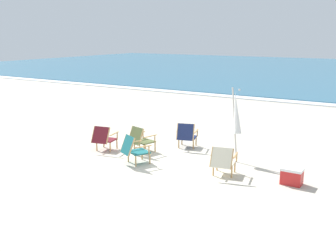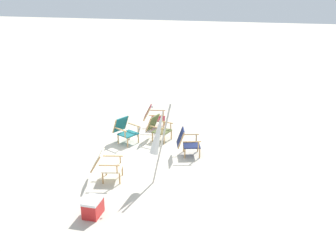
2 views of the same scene
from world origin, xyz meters
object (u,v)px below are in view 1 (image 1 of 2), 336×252
beach_chair_front_left (187,135)px  beach_chair_front_right (223,160)px  cooler_box (292,176)px  beach_chair_back_left (141,139)px  umbrella_furled_white (236,114)px  beach_chair_far_center (104,138)px  beach_chair_mid_center (134,149)px

beach_chair_front_left → beach_chair_front_right: bearing=-41.0°
beach_chair_front_right → cooler_box: (1.62, 0.36, -0.22)m
beach_chair_back_left → umbrella_furled_white: 2.96m
beach_chair_front_right → beach_chair_far_center: beach_chair_far_center is taller
umbrella_furled_white → beach_chair_mid_center: bearing=-142.5°
beach_chair_front_left → beach_chair_far_center: size_ratio=0.98×
beach_chair_front_right → cooler_box: size_ratio=1.78×
umbrella_furled_white → cooler_box: 2.40m
beach_chair_mid_center → beach_chair_far_center: bearing=161.1°
beach_chair_back_left → umbrella_furled_white: umbrella_furled_white is taller
cooler_box → umbrella_furled_white: bearing=151.7°
beach_chair_front_left → umbrella_furled_white: size_ratio=0.39×
beach_chair_front_right → umbrella_furled_white: bearing=99.9°
beach_chair_mid_center → cooler_box: (4.11, 0.73, -0.23)m
cooler_box → beach_chair_far_center: bearing=-177.8°
beach_chair_mid_center → beach_chair_far_center: beach_chair_mid_center is taller
beach_chair_far_center → beach_chair_front_left: bearing=38.4°
beach_chair_mid_center → umbrella_furled_white: bearing=37.5°
beach_chair_mid_center → umbrella_furled_white: umbrella_furled_white is taller
beach_chair_mid_center → beach_chair_front_left: size_ratio=1.08×
beach_chair_mid_center → beach_chair_front_left: (0.50, 2.10, 0.00)m
beach_chair_far_center → beach_chair_back_left: bearing=23.3°
beach_chair_mid_center → beach_chair_front_left: beach_chair_front_left is taller
beach_chair_far_center → beach_chair_mid_center: bearing=-18.9°
beach_chair_front_left → umbrella_furled_white: 2.01m
beach_chair_front_right → beach_chair_front_left: bearing=139.0°
beach_chair_back_left → beach_chair_far_center: 1.14m
beach_chair_mid_center → cooler_box: bearing=10.1°
beach_chair_back_left → cooler_box: 4.57m
beach_chair_back_left → cooler_box: size_ratio=1.70×
beach_chair_front_right → umbrella_furled_white: (-0.24, 1.36, 0.93)m
beach_chair_front_right → cooler_box: 1.67m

